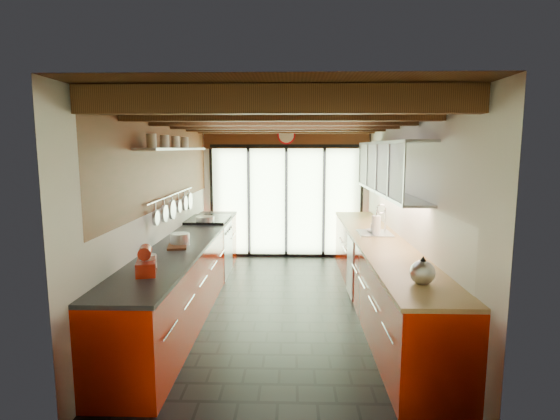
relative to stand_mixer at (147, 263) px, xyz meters
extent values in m
plane|color=black|center=(1.27, 1.66, -1.03)|extent=(5.50, 5.50, 0.00)
plane|color=silver|center=(1.27, 4.41, 0.27)|extent=(3.20, 0.00, 3.20)
plane|color=silver|center=(1.27, -1.09, 0.27)|extent=(3.20, 0.00, 3.20)
plane|color=silver|center=(-0.33, 1.66, 0.27)|extent=(0.00, 5.50, 5.50)
plane|color=silver|center=(2.87, 1.66, 0.27)|extent=(0.00, 5.50, 5.50)
plane|color=#472814|center=(1.27, 1.66, 1.57)|extent=(5.50, 5.50, 0.00)
cube|color=#593316|center=(1.27, -0.59, 1.45)|extent=(3.14, 0.14, 0.22)
cube|color=#593316|center=(1.27, 0.31, 1.45)|extent=(3.14, 0.14, 0.22)
cube|color=#593316|center=(1.27, 1.21, 1.45)|extent=(3.14, 0.14, 0.22)
cube|color=#593316|center=(1.27, 2.11, 1.45)|extent=(3.14, 0.14, 0.22)
cube|color=#593316|center=(1.27, 3.01, 1.45)|extent=(3.14, 0.14, 0.22)
cube|color=#593316|center=(1.27, 3.91, 1.45)|extent=(3.14, 0.14, 0.22)
cube|color=brown|center=(1.27, 4.37, 1.32)|extent=(3.14, 0.06, 0.50)
plane|color=brown|center=(-0.30, 1.86, 0.94)|extent=(0.00, 4.90, 4.90)
plane|color=#C6EAAD|center=(1.27, 4.39, 0.04)|extent=(2.90, 0.00, 2.90)
cube|color=black|center=(-0.18, 4.38, 0.04)|extent=(0.05, 0.04, 2.15)
cube|color=black|center=(2.72, 4.38, 0.04)|extent=(0.05, 0.04, 2.15)
cube|color=black|center=(1.27, 4.35, 0.04)|extent=(0.06, 0.05, 2.15)
cube|color=black|center=(1.27, 4.35, 1.12)|extent=(2.90, 0.05, 0.06)
cylinder|color=red|center=(1.27, 4.33, 1.32)|extent=(0.34, 0.04, 0.34)
cylinder|color=beige|center=(1.27, 4.31, 1.32)|extent=(0.28, 0.02, 0.28)
cube|color=#AA1500|center=(0.00, 1.66, -0.59)|extent=(0.65, 5.00, 0.88)
cube|color=black|center=(0.00, 1.66, -0.13)|extent=(0.68, 5.00, 0.04)
cube|color=silver|center=(0.00, 3.11, -0.59)|extent=(0.66, 0.90, 0.90)
cube|color=black|center=(0.00, 3.11, -0.10)|extent=(0.65, 0.90, 0.06)
cube|color=#AA1500|center=(2.55, 1.66, -0.59)|extent=(0.65, 5.00, 0.88)
cube|color=tan|center=(2.55, 1.66, -0.13)|extent=(0.68, 5.00, 0.04)
cube|color=white|center=(2.22, 2.06, -0.59)|extent=(0.02, 0.60, 0.84)
cube|color=silver|center=(2.55, 2.06, -0.11)|extent=(0.45, 0.52, 0.02)
cylinder|color=silver|center=(2.69, 2.06, 0.07)|extent=(0.02, 0.02, 0.34)
torus|color=silver|center=(2.63, 2.06, 0.24)|extent=(0.14, 0.02, 0.14)
plane|color=silver|center=(2.53, 1.96, 0.82)|extent=(0.00, 3.00, 3.00)
cube|color=#9EA0A5|center=(2.70, 1.96, 0.48)|extent=(0.34, 3.00, 0.03)
cube|color=#9EA0A5|center=(2.70, 1.96, 1.15)|extent=(0.34, 3.00, 0.03)
cylinder|color=silver|center=(-0.27, 1.96, 0.44)|extent=(0.02, 2.20, 0.02)
cube|color=silver|center=(-0.18, 1.86, 1.07)|extent=(0.28, 2.60, 0.03)
cylinder|color=silver|center=(-0.23, 1.06, 0.26)|extent=(0.04, 0.18, 0.18)
cylinder|color=silver|center=(-0.23, 1.41, 0.26)|extent=(0.04, 0.22, 0.22)
cylinder|color=silver|center=(-0.23, 1.76, 0.26)|extent=(0.04, 0.26, 0.26)
cylinder|color=silver|center=(-0.23, 2.11, 0.26)|extent=(0.04, 0.18, 0.18)
cylinder|color=silver|center=(-0.23, 2.46, 0.26)|extent=(0.04, 0.22, 0.22)
cylinder|color=silver|center=(-0.23, 2.76, 0.26)|extent=(0.04, 0.26, 0.26)
cube|color=#B31E0E|center=(0.00, -0.01, -0.04)|extent=(0.25, 0.34, 0.13)
cylinder|color=#B31E0E|center=(0.00, -0.03, 0.11)|extent=(0.17, 0.22, 0.12)
cylinder|color=silver|center=(0.00, 0.05, 0.00)|extent=(0.19, 0.19, 0.13)
cylinder|color=silver|center=(0.00, 1.24, -0.04)|extent=(0.24, 0.24, 0.15)
cylinder|color=silver|center=(0.00, 2.80, -0.05)|extent=(0.39, 0.39, 0.11)
cube|color=brown|center=(0.00, 1.11, -0.10)|extent=(0.28, 0.35, 0.03)
sphere|color=silver|center=(2.54, -0.23, 0.00)|extent=(0.26, 0.26, 0.22)
cone|color=black|center=(2.54, -0.23, 0.12)|extent=(0.09, 0.09, 0.06)
cylinder|color=silver|center=(2.54, -0.11, 0.01)|extent=(0.04, 0.09, 0.05)
cylinder|color=white|center=(2.54, 1.93, 0.02)|extent=(0.15, 0.15, 0.27)
cylinder|color=silver|center=(2.54, 1.93, 0.19)|extent=(0.03, 0.03, 0.05)
imported|color=silver|center=(2.54, 2.07, -0.01)|extent=(0.11, 0.11, 0.21)
imported|color=silver|center=(2.54, 2.10, -0.09)|extent=(0.25, 0.25, 0.05)
camera|label=1|loc=(1.38, -4.00, 1.08)|focal=28.00mm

